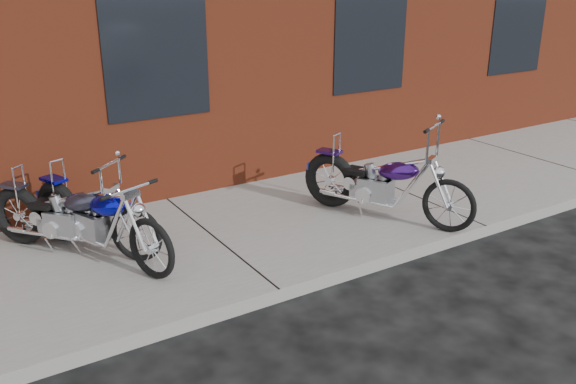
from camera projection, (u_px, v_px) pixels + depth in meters
ground at (280, 303)px, 6.10m from camera, size 120.00×120.00×0.00m
sidewalk at (214, 242)px, 7.26m from camera, size 22.00×3.00×0.15m
chopper_purple at (382, 186)px, 7.67m from camera, size 1.12×2.11×1.29m
chopper_blue at (98, 222)px, 6.62m from camera, size 0.94×2.15×0.99m
chopper_third at (71, 219)px, 6.74m from camera, size 1.49×1.71×1.10m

